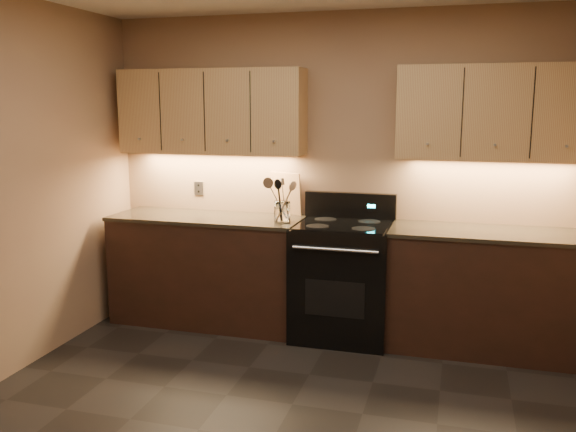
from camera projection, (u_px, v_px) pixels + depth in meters
The scene contains 13 objects.
wall_back at pixel (342, 173), 5.07m from camera, with size 4.00×0.04×2.60m, color tan.
counter_left at pixel (208, 269), 5.24m from camera, with size 1.62×0.62×0.93m.
counter_right at pixel (486, 291), 4.62m from camera, with size 1.46×0.62×0.93m.
stove at pixel (343, 279), 4.90m from camera, with size 0.76×0.68×1.14m.
upper_cab_left at pixel (211, 112), 5.14m from camera, with size 1.60×0.30×0.70m, color tan.
upper_cab_right at pixel (496, 113), 4.52m from camera, with size 1.44×0.30×0.70m, color tan.
outlet_plate at pixel (199, 188), 5.45m from camera, with size 0.09×0.01×0.12m, color #B2B5BA.
utensil_crock at pixel (282, 212), 4.91m from camera, with size 0.14×0.14×0.16m.
cutting_board at pixel (286, 193), 5.21m from camera, with size 0.29×0.02×0.36m, color tan.
wooden_spoon at pixel (277, 199), 4.88m from camera, with size 0.06×0.06×0.33m, color tan, non-canonical shape.
black_spoon at pixel (282, 198), 4.90m from camera, with size 0.06×0.06×0.34m, color black, non-canonical shape.
steel_spatula at pixel (286, 198), 4.90m from camera, with size 0.08×0.08×0.34m, color silver, non-canonical shape.
steel_skimmer at pixel (287, 198), 4.88m from camera, with size 0.09×0.09×0.36m, color silver, non-canonical shape.
Camera 1 is at (0.94, -2.99, 1.86)m, focal length 38.00 mm.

